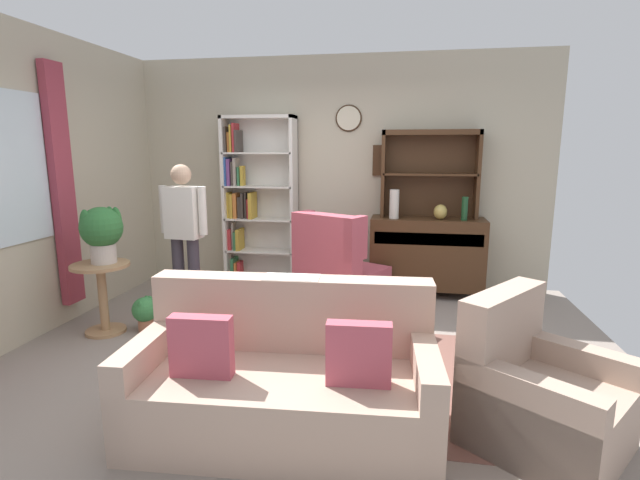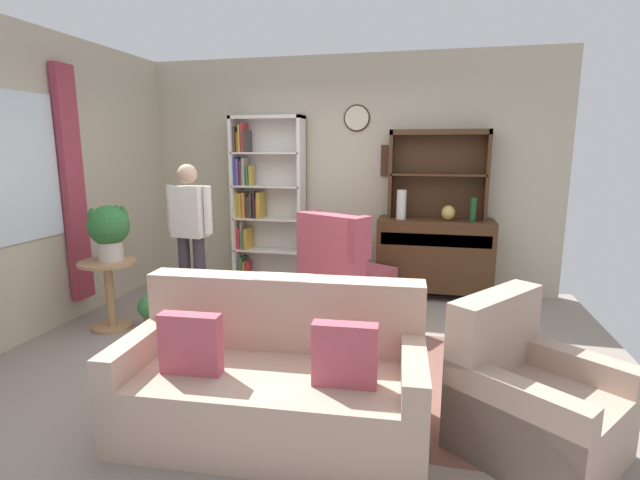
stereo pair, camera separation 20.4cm
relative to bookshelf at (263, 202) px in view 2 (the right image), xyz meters
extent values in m
cube|color=gray|center=(1.04, -1.94, -1.07)|extent=(5.40, 4.60, 0.02)
cube|color=#BCB299|center=(1.04, 0.19, 0.34)|extent=(5.00, 0.06, 2.80)
cylinder|color=beige|center=(1.15, 0.14, 1.01)|extent=(0.28, 0.03, 0.28)
torus|color=#382314|center=(1.15, 0.14, 1.01)|extent=(0.31, 0.02, 0.31)
cube|color=#422816|center=(1.59, 0.14, 0.51)|extent=(0.28, 0.03, 0.36)
cube|color=#BCB299|center=(-1.49, -1.94, 0.34)|extent=(0.06, 4.20, 2.80)
cube|color=silver|center=(-1.45, -2.16, 0.49)|extent=(0.02, 0.90, 1.30)
cube|color=#9E3847|center=(-1.40, -1.58, 0.29)|extent=(0.08, 0.24, 2.30)
cube|color=brown|center=(1.24, -2.24, -1.05)|extent=(2.26, 1.85, 0.01)
cube|color=silver|center=(-0.35, -0.01, -0.01)|extent=(0.04, 0.30, 2.10)
cube|color=silver|center=(0.51, -0.01, -0.01)|extent=(0.04, 0.30, 2.10)
cube|color=silver|center=(0.08, -0.01, 1.02)|extent=(0.90, 0.30, 0.04)
cube|color=silver|center=(0.08, -0.01, -1.04)|extent=(0.90, 0.30, 0.04)
cube|color=silver|center=(0.08, 0.13, -0.01)|extent=(0.90, 0.01, 2.10)
cube|color=silver|center=(0.08, -0.01, -0.61)|extent=(0.86, 0.30, 0.02)
cube|color=gray|center=(-0.32, -0.03, -0.83)|extent=(0.02, 0.10, 0.35)
cube|color=#337247|center=(-0.28, -0.03, -0.86)|extent=(0.04, 0.21, 0.29)
cube|color=#CC7233|center=(-0.24, -0.03, -0.89)|extent=(0.02, 0.20, 0.24)
cube|color=#B22D33|center=(-0.20, -0.03, -0.88)|extent=(0.04, 0.14, 0.25)
cube|color=silver|center=(0.08, -0.01, -0.21)|extent=(0.86, 0.30, 0.02)
cube|color=#B22D33|center=(-0.31, -0.03, -0.47)|extent=(0.04, 0.16, 0.26)
cube|color=gray|center=(-0.27, -0.03, -0.43)|extent=(0.03, 0.13, 0.35)
cube|color=#337247|center=(-0.23, -0.03, -0.49)|extent=(0.04, 0.19, 0.23)
cube|color=gold|center=(-0.19, -0.03, -0.47)|extent=(0.04, 0.23, 0.26)
cube|color=silver|center=(0.08, -0.01, 0.19)|extent=(0.86, 0.30, 0.02)
cube|color=gold|center=(-0.31, -0.03, -0.04)|extent=(0.03, 0.12, 0.32)
cube|color=gold|center=(-0.27, -0.03, -0.05)|extent=(0.04, 0.17, 0.30)
cube|color=#CC7233|center=(-0.22, -0.03, -0.04)|extent=(0.04, 0.16, 0.31)
cube|color=#3F3833|center=(-0.17, -0.03, -0.07)|extent=(0.04, 0.13, 0.26)
cube|color=#3F3833|center=(-0.12, -0.03, -0.04)|extent=(0.03, 0.19, 0.31)
cube|color=#3F3833|center=(-0.09, -0.03, -0.04)|extent=(0.02, 0.13, 0.32)
cube|color=#B22D33|center=(-0.05, -0.03, -0.08)|extent=(0.03, 0.14, 0.24)
cube|color=gold|center=(-0.01, -0.03, -0.04)|extent=(0.04, 0.24, 0.32)
cube|color=silver|center=(0.08, -0.01, 0.60)|extent=(0.86, 0.30, 0.02)
cube|color=#284C8C|center=(-0.32, -0.03, 0.38)|extent=(0.02, 0.22, 0.34)
cube|color=#723F7F|center=(-0.28, -0.03, 0.37)|extent=(0.04, 0.20, 0.32)
cube|color=#3F3833|center=(-0.24, -0.03, 0.35)|extent=(0.02, 0.18, 0.29)
cube|color=gray|center=(-0.21, -0.03, 0.37)|extent=(0.04, 0.18, 0.34)
cube|color=#337247|center=(-0.17, -0.03, 0.32)|extent=(0.02, 0.14, 0.23)
cube|color=gold|center=(-0.13, -0.03, 0.33)|extent=(0.04, 0.10, 0.24)
cube|color=#3F3833|center=(-0.31, -0.03, 0.76)|extent=(0.03, 0.20, 0.30)
cube|color=#CC7233|center=(-0.27, -0.03, 0.73)|extent=(0.04, 0.13, 0.24)
cube|color=gold|center=(-0.24, -0.03, 0.77)|extent=(0.02, 0.22, 0.32)
cube|color=#B22D33|center=(-0.20, -0.03, 0.78)|extent=(0.03, 0.21, 0.34)
cube|color=#3F3833|center=(-0.17, -0.03, 0.74)|extent=(0.03, 0.23, 0.26)
cube|color=#422816|center=(2.11, -0.08, -0.55)|extent=(1.30, 0.45, 0.82)
cube|color=#422816|center=(1.51, -0.26, -1.01)|extent=(0.06, 0.06, 0.10)
cube|color=#422816|center=(2.71, -0.26, -1.01)|extent=(0.06, 0.06, 0.10)
cube|color=#422816|center=(1.51, 0.09, -1.01)|extent=(0.06, 0.06, 0.10)
cube|color=#422816|center=(2.71, 0.09, -1.01)|extent=(0.06, 0.06, 0.10)
cube|color=#352012|center=(2.11, -0.30, -0.34)|extent=(1.20, 0.01, 0.14)
cube|color=#422816|center=(1.58, 0.00, 0.36)|extent=(0.04, 0.26, 1.00)
cube|color=#422816|center=(2.64, 0.00, 0.36)|extent=(0.04, 0.26, 1.00)
cube|color=#422816|center=(2.11, 0.00, 0.83)|extent=(1.10, 0.26, 0.06)
cube|color=#422816|center=(2.11, 0.00, 0.36)|extent=(1.06, 0.26, 0.02)
cube|color=#422816|center=(2.11, 0.12, 0.36)|extent=(1.10, 0.01, 1.00)
cylinder|color=beige|center=(1.72, -0.17, 0.03)|extent=(0.11, 0.11, 0.33)
ellipsoid|color=tan|center=(2.24, -0.15, -0.05)|extent=(0.15, 0.15, 0.17)
cylinder|color=#194223|center=(2.50, -0.17, 0.00)|extent=(0.07, 0.07, 0.27)
cube|color=tan|center=(1.15, -3.08, -0.85)|extent=(1.85, 0.96, 0.42)
cube|color=tan|center=(1.13, -2.76, -0.40)|extent=(1.81, 0.31, 0.48)
cube|color=tan|center=(0.32, -3.13, -0.76)|extent=(0.19, 0.86, 0.60)
cube|color=tan|center=(1.98, -3.03, -0.76)|extent=(0.19, 0.86, 0.60)
cube|color=#B74C5B|center=(0.71, -3.23, -0.46)|extent=(0.37, 0.12, 0.36)
cube|color=#B74C5B|center=(1.61, -3.17, -0.46)|extent=(0.37, 0.12, 0.36)
cube|color=white|center=(1.13, -2.76, -0.16)|extent=(0.37, 0.20, 0.00)
cube|color=tan|center=(2.68, -2.93, -0.86)|extent=(1.07, 1.07, 0.40)
cube|color=tan|center=(2.44, -2.75, -0.42)|extent=(0.60, 0.71, 0.48)
cube|color=tan|center=(2.49, -3.17, -0.78)|extent=(0.71, 0.58, 0.55)
cube|color=tan|center=(2.86, -2.69, -0.78)|extent=(0.71, 0.58, 0.55)
cube|color=#B74C5B|center=(1.19, -0.62, -0.85)|extent=(1.06, 1.07, 0.42)
cube|color=#B74C5B|center=(1.05, -0.89, -0.32)|extent=(0.78, 0.54, 0.63)
cube|color=#B74C5B|center=(1.37, -1.01, -0.23)|extent=(0.22, 0.29, 0.44)
cube|color=#B74C5B|center=(0.77, -0.69, -0.23)|extent=(0.22, 0.29, 0.44)
cylinder|color=#A87F56|center=(-0.91, -1.80, -0.40)|extent=(0.52, 0.52, 0.03)
cylinder|color=#A87F56|center=(-0.91, -1.80, -0.74)|extent=(0.08, 0.08, 0.64)
cylinder|color=#A87F56|center=(-0.91, -1.80, -1.04)|extent=(0.36, 0.36, 0.03)
cylinder|color=beige|center=(-0.89, -1.77, -0.30)|extent=(0.22, 0.22, 0.18)
sphere|color=#2D6B33|center=(-0.89, -1.77, -0.05)|extent=(0.38, 0.38, 0.38)
ellipsoid|color=#2D6B33|center=(-0.80, -1.67, -0.01)|extent=(0.11, 0.07, 0.27)
ellipsoid|color=#2D6B33|center=(-0.89, -1.63, -0.01)|extent=(0.11, 0.07, 0.27)
ellipsoid|color=#2D6B33|center=(-0.97, -1.88, -0.01)|extent=(0.11, 0.07, 0.27)
cylinder|color=#AD6B4C|center=(-0.56, -1.70, -1.00)|extent=(0.14, 0.14, 0.11)
sphere|color=#387F42|center=(-0.56, -1.70, -0.85)|extent=(0.24, 0.24, 0.24)
ellipsoid|color=#387F42|center=(-0.55, -1.61, -0.82)|extent=(0.07, 0.04, 0.17)
ellipsoid|color=#387F42|center=(-0.55, -1.61, -0.82)|extent=(0.07, 0.04, 0.17)
ellipsoid|color=#387F42|center=(-0.55, -1.78, -0.82)|extent=(0.07, 0.04, 0.17)
ellipsoid|color=#387F42|center=(-0.58, -1.62, -0.82)|extent=(0.07, 0.04, 0.17)
cylinder|color=#38333D|center=(-0.44, -1.21, -0.65)|extent=(0.13, 0.13, 0.82)
cylinder|color=#38333D|center=(-0.26, -1.23, -0.65)|extent=(0.13, 0.13, 0.82)
cube|color=silver|center=(-0.35, -1.22, 0.02)|extent=(0.36, 0.23, 0.52)
sphere|color=tan|center=(-0.35, -1.22, 0.40)|extent=(0.22, 0.22, 0.20)
cylinder|color=silver|center=(-0.57, -1.20, 0.05)|extent=(0.09, 0.09, 0.48)
cylinder|color=silver|center=(-0.13, -1.25, 0.05)|extent=(0.09, 0.09, 0.48)
cube|color=#422816|center=(1.18, -2.23, -0.65)|extent=(0.80, 0.50, 0.03)
cube|color=#422816|center=(0.81, -2.45, -0.86)|extent=(0.05, 0.05, 0.39)
cube|color=#422816|center=(1.55, -2.45, -0.86)|extent=(0.05, 0.05, 0.39)
cube|color=#422816|center=(0.81, -2.01, -0.86)|extent=(0.05, 0.05, 0.39)
cube|color=#422816|center=(1.55, -2.01, -0.86)|extent=(0.05, 0.05, 0.39)
cube|color=gold|center=(1.23, -2.26, -0.63)|extent=(0.18, 0.13, 0.02)
cube|color=#B22D33|center=(1.22, -2.26, -0.60)|extent=(0.18, 0.11, 0.02)
cube|color=gold|center=(1.22, -2.26, -0.58)|extent=(0.20, 0.13, 0.02)
cube|color=gray|center=(1.23, -2.26, -0.55)|extent=(0.14, 0.16, 0.02)
camera|label=1|loc=(1.82, -5.60, 0.66)|focal=26.43mm
camera|label=2|loc=(2.02, -5.56, 0.66)|focal=26.43mm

